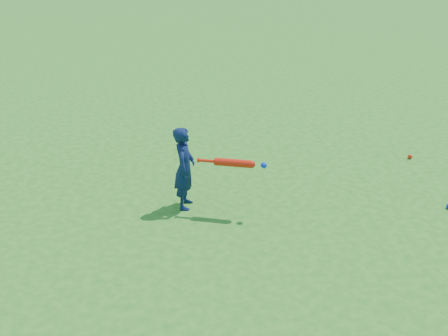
% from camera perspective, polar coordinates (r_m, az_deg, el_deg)
% --- Properties ---
extents(ground, '(80.00, 80.00, 0.00)m').
position_cam_1_polar(ground, '(6.83, -1.56, -2.53)').
color(ground, '#23701A').
rests_on(ground, ground).
extents(child, '(0.33, 0.43, 1.07)m').
position_cam_1_polar(child, '(6.21, -4.53, -0.02)').
color(child, '#0D1A40').
rests_on(child, ground).
extents(ground_ball_red, '(0.07, 0.07, 0.07)m').
position_cam_1_polar(ground_ball_red, '(8.30, 20.49, 1.23)').
color(ground_ball_red, red).
rests_on(ground_ball_red, ground).
extents(bat_swing, '(0.82, 0.30, 0.10)m').
position_cam_1_polar(bat_swing, '(5.97, 1.38, 0.56)').
color(bat_swing, red).
rests_on(bat_swing, ground).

